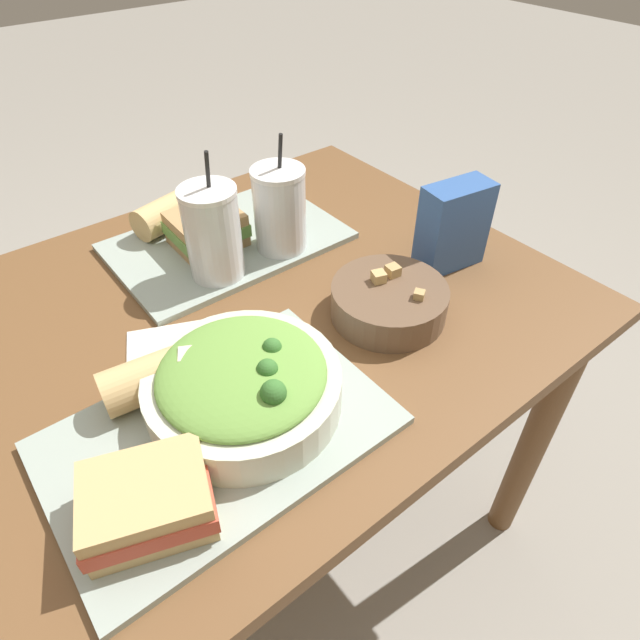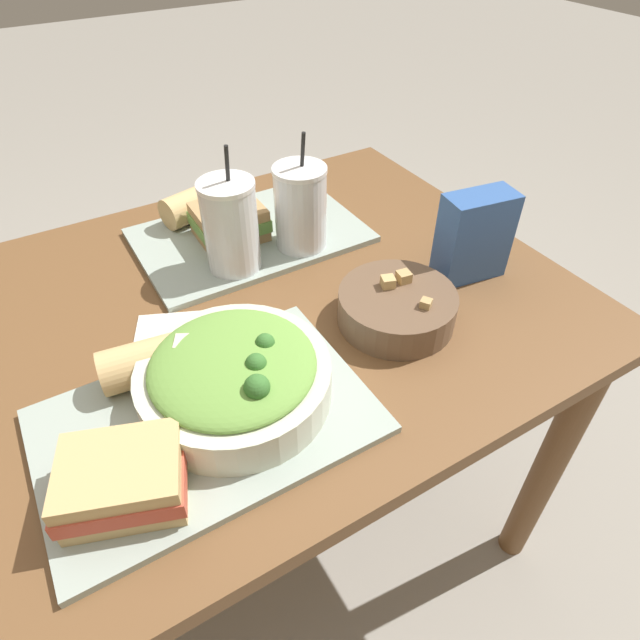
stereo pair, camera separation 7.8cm
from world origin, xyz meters
name	(u,v)px [view 2 (the right image)]	position (x,y,z in m)	size (l,w,h in m)	color
ground_plane	(245,535)	(0.00, 0.00, 0.00)	(12.00, 12.00, 0.00)	gray
dining_table	(212,363)	(0.00, 0.00, 0.63)	(1.26, 0.85, 0.74)	brown
tray_near	(207,421)	(-0.07, -0.21, 0.74)	(0.43, 0.29, 0.01)	#99A89E
tray_far	(250,235)	(0.17, 0.19, 0.74)	(0.43, 0.29, 0.01)	#99A89E
salad_bowl	(234,376)	(-0.02, -0.19, 0.79)	(0.26, 0.26, 0.10)	beige
soup_bowl	(397,306)	(0.27, -0.16, 0.77)	(0.19, 0.19, 0.07)	brown
sandwich_near	(123,479)	(-0.19, -0.26, 0.78)	(0.17, 0.15, 0.06)	tan
baguette_near	(162,358)	(-0.09, -0.10, 0.78)	(0.17, 0.08, 0.06)	tan
sandwich_far	(229,222)	(0.14, 0.19, 0.78)	(0.13, 0.12, 0.06)	tan
baguette_far	(194,204)	(0.10, 0.29, 0.78)	(0.14, 0.09, 0.06)	tan
drink_cup_dark	(231,229)	(0.10, 0.10, 0.82)	(0.10, 0.10, 0.23)	silver
drink_cup_red	(301,210)	(0.24, 0.10, 0.82)	(0.10, 0.10, 0.22)	silver
chip_bag	(474,236)	(0.46, -0.12, 0.81)	(0.13, 0.08, 0.16)	#335BA3
napkin_folded	(178,332)	(-0.05, -0.01, 0.74)	(0.16, 0.14, 0.00)	silver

